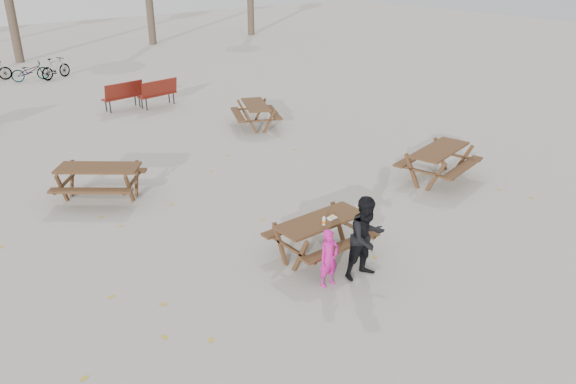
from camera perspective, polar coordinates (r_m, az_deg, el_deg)
ground at (r=11.07m, az=3.25°, el=-6.38°), size 80.00×80.00×0.00m
main_picnic_table at (r=10.79m, az=3.32°, el=-3.68°), size 1.80×1.45×0.78m
food_tray at (r=10.73m, az=4.48°, el=-2.65°), size 0.18×0.11×0.03m
bread_roll at (r=10.71m, az=4.49°, el=-2.45°), size 0.14×0.06×0.05m
soda_bottle at (r=10.48m, az=3.67°, el=-2.98°), size 0.07×0.07×0.17m
child at (r=9.90m, az=4.17°, el=-6.71°), size 0.41×0.28×1.09m
adult at (r=10.11m, az=7.98°, el=-4.62°), size 0.82×0.67×1.57m
picnic_table_east at (r=14.88m, az=15.02°, el=2.75°), size 2.24×1.95×0.84m
picnic_table_north at (r=14.00m, az=-18.56°, el=0.90°), size 2.42×2.38×0.81m
picnic_table_far at (r=18.81m, az=-3.28°, el=7.79°), size 2.06×2.22×0.77m
park_bench_row at (r=20.57m, az=-23.49°, el=7.63°), size 10.13×1.88×1.03m
fallen_leaves at (r=13.07m, az=-2.39°, el=-1.38°), size 11.00×11.00×0.01m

